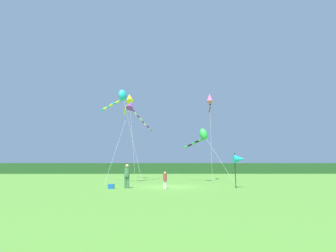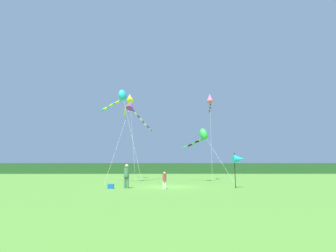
# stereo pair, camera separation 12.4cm
# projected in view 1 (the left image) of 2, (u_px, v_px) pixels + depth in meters

# --- Properties ---
(ground_plane) EXTENTS (120.00, 120.00, 0.00)m
(ground_plane) POSITION_uv_depth(u_px,v_px,m) (169.00, 187.00, 21.60)
(ground_plane) COLOR #4C842D
(distant_treeline) EXTENTS (108.00, 3.72, 2.66)m
(distant_treeline) POSITION_uv_depth(u_px,v_px,m) (166.00, 168.00, 66.24)
(distant_treeline) COLOR #234C23
(distant_treeline) RESTS_ON ground
(person_adult) EXTENTS (0.41, 0.41, 1.85)m
(person_adult) POSITION_uv_depth(u_px,v_px,m) (127.00, 175.00, 20.12)
(person_adult) COLOR #3F724C
(person_adult) RESTS_ON ground
(person_child) EXTENTS (0.28, 0.28, 1.28)m
(person_child) POSITION_uv_depth(u_px,v_px,m) (165.00, 179.00, 19.44)
(person_child) COLOR silver
(person_child) RESTS_ON ground
(cooler_box) EXTENTS (0.44, 0.38, 0.35)m
(cooler_box) POSITION_uv_depth(u_px,v_px,m) (111.00, 186.00, 19.60)
(cooler_box) COLOR #1959B2
(cooler_box) RESTS_ON ground
(banner_flag_pole) EXTENTS (0.90, 0.70, 2.75)m
(banner_flag_pole) POSITION_uv_depth(u_px,v_px,m) (239.00, 159.00, 20.52)
(banner_flag_pole) COLOR black
(banner_flag_pole) RESTS_ON ground
(kite_purple) EXTENTS (3.79, 10.96, 9.34)m
(kite_purple) POSITION_uv_depth(u_px,v_px,m) (134.00, 110.00, 30.41)
(kite_purple) COLOR #B2B2B2
(kite_purple) RESTS_ON ground
(kite_cyan) EXTENTS (5.42, 4.54, 10.01)m
(kite_cyan) POSITION_uv_depth(u_px,v_px,m) (121.00, 97.00, 28.07)
(kite_cyan) COLOR #B2B2B2
(kite_cyan) RESTS_ON ground
(kite_green) EXTENTS (4.69, 6.44, 6.27)m
(kite_green) POSITION_uv_depth(u_px,v_px,m) (202.00, 135.00, 30.17)
(kite_green) COLOR #B2B2B2
(kite_green) RESTS_ON ground
(kite_rainbow) EXTENTS (1.02, 5.75, 10.85)m
(kite_rainbow) POSITION_uv_depth(u_px,v_px,m) (210.00, 99.00, 32.50)
(kite_rainbow) COLOR #B2B2B2
(kite_rainbow) RESTS_ON ground
(kite_yellow) EXTENTS (3.04, 8.69, 12.25)m
(kite_yellow) POSITION_uv_depth(u_px,v_px,m) (129.00, 99.00, 37.24)
(kite_yellow) COLOR #B2B2B2
(kite_yellow) RESTS_ON ground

